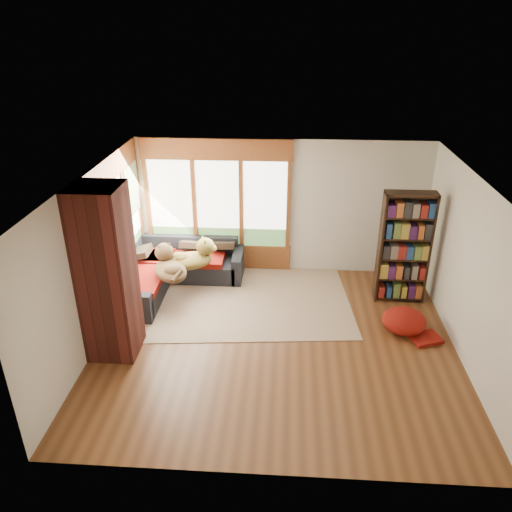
% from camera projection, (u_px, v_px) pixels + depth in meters
% --- Properties ---
extents(floor, '(5.50, 5.50, 0.00)m').
position_uv_depth(floor, '(275.00, 342.00, 7.78)').
color(floor, '#553017').
rests_on(floor, ground).
extents(ceiling, '(5.50, 5.50, 0.00)m').
position_uv_depth(ceiling, '(279.00, 181.00, 6.64)').
color(ceiling, white).
extents(wall_back, '(5.50, 0.04, 2.60)m').
position_uv_depth(wall_back, '(281.00, 208.00, 9.46)').
color(wall_back, silver).
rests_on(wall_back, ground).
extents(wall_front, '(5.50, 0.04, 2.60)m').
position_uv_depth(wall_front, '(270.00, 383.00, 4.97)').
color(wall_front, silver).
rests_on(wall_front, ground).
extents(wall_left, '(0.04, 5.00, 2.60)m').
position_uv_depth(wall_left, '(91.00, 262.00, 7.38)').
color(wall_left, silver).
rests_on(wall_left, ground).
extents(wall_right, '(0.04, 5.00, 2.60)m').
position_uv_depth(wall_right, '(471.00, 274.00, 7.05)').
color(wall_right, silver).
rests_on(wall_right, ground).
extents(windows_back, '(2.82, 0.10, 1.90)m').
position_uv_depth(windows_back, '(218.00, 204.00, 9.48)').
color(windows_back, brown).
rests_on(windows_back, wall_back).
extents(windows_left, '(0.10, 2.62, 1.90)m').
position_uv_depth(windows_left, '(118.00, 228.00, 8.43)').
color(windows_left, brown).
rests_on(windows_left, wall_left).
extents(roller_blind, '(0.03, 0.72, 0.90)m').
position_uv_depth(roller_blind, '(132.00, 190.00, 9.00)').
color(roller_blind, gray).
rests_on(roller_blind, wall_left).
extents(brick_chimney, '(0.70, 0.70, 2.60)m').
position_uv_depth(brick_chimney, '(107.00, 274.00, 7.04)').
color(brick_chimney, '#471914').
rests_on(brick_chimney, ground).
extents(sectional_sofa, '(2.20, 2.20, 0.80)m').
position_uv_depth(sectional_sofa, '(174.00, 270.00, 9.29)').
color(sectional_sofa, black).
rests_on(sectional_sofa, ground).
extents(area_rug, '(3.85, 3.08, 0.01)m').
position_uv_depth(area_rug, '(247.00, 297.00, 9.00)').
color(area_rug, beige).
rests_on(area_rug, ground).
extents(bookshelf, '(0.86, 0.29, 2.00)m').
position_uv_depth(bookshelf, '(404.00, 248.00, 8.52)').
color(bookshelf, black).
rests_on(bookshelf, ground).
extents(pouf, '(0.89, 0.89, 0.37)m').
position_uv_depth(pouf, '(404.00, 320.00, 7.97)').
color(pouf, maroon).
rests_on(pouf, area_rug).
extents(dog_tan, '(0.95, 0.80, 0.47)m').
position_uv_depth(dog_tan, '(193.00, 252.00, 8.91)').
color(dog_tan, brown).
rests_on(dog_tan, sectional_sofa).
extents(dog_brindle, '(0.87, 0.96, 0.47)m').
position_uv_depth(dog_brindle, '(169.00, 261.00, 8.59)').
color(dog_brindle, '#3C2B1D').
rests_on(dog_brindle, sectional_sofa).
extents(throw_pillows, '(1.98, 1.68, 0.45)m').
position_uv_depth(throw_pillows, '(177.00, 247.00, 9.13)').
color(throw_pillows, '#2D2219').
rests_on(throw_pillows, sectional_sofa).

